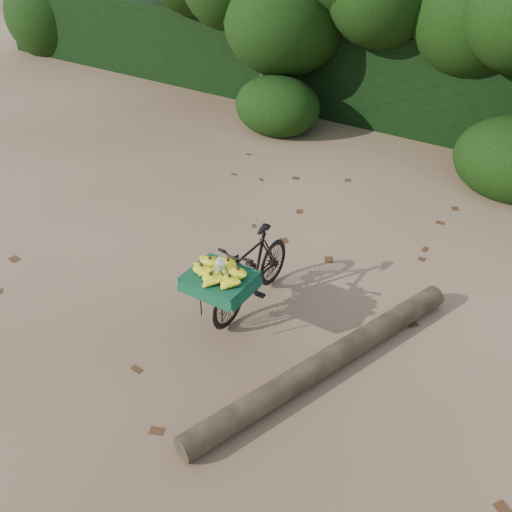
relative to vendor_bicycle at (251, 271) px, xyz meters
The scene contains 7 objects.
ground 0.72m from the vendor_bicycle, 59.36° to the left, with size 80.00×80.00×0.00m, color tan.
vendor_bicycle is the anchor object (origin of this frame).
fallen_log 1.35m from the vendor_bicycle, 18.68° to the right, with size 0.25×0.25×3.41m, color brown.
hedge_backdrop 6.79m from the vendor_bicycle, 87.64° to the left, with size 26.00×1.80×1.80m, color black.
tree_row 6.17m from the vendor_bicycle, 93.55° to the left, with size 14.50×2.00×4.00m, color black, non-canonical shape.
bush_clumps 4.83m from the vendor_bicycle, 80.73° to the left, with size 8.80×1.70×0.90m, color black, non-canonical shape.
leaf_litter 1.25m from the vendor_bicycle, 76.02° to the left, with size 7.00×7.30×0.01m, color #4B2914, non-canonical shape.
Camera 1 is at (2.57, -4.49, 4.01)m, focal length 38.00 mm.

